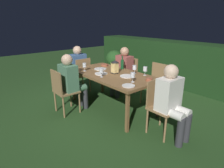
% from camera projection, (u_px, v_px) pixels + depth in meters
% --- Properties ---
extents(ground_plane, '(16.00, 16.00, 0.00)m').
position_uv_depth(ground_plane, '(112.00, 107.00, 4.00)').
color(ground_plane, '#26471E').
extents(dining_table, '(1.86, 0.96, 0.74)m').
position_uv_depth(dining_table, '(112.00, 76.00, 3.78)').
color(dining_table, brown).
rests_on(dining_table, ground).
extents(chair_head_far, '(0.40, 0.42, 0.87)m').
position_uv_depth(chair_head_far, '(160.00, 104.00, 2.99)').
color(chair_head_far, '#937047').
rests_on(chair_head_far, ground).
extents(person_in_cream, '(0.48, 0.38, 1.15)m').
position_uv_depth(person_in_cream, '(172.00, 99.00, 2.80)').
color(person_in_cream, white).
rests_on(person_in_cream, ground).
extents(chair_head_near, '(0.40, 0.42, 0.87)m').
position_uv_depth(chair_head_near, '(81.00, 74.00, 4.69)').
color(chair_head_near, '#937047').
rests_on(chair_head_near, ground).
extents(person_in_blue, '(0.48, 0.38, 1.15)m').
position_uv_depth(person_in_blue, '(77.00, 66.00, 4.79)').
color(person_in_blue, '#426699').
rests_on(person_in_blue, ground).
extents(chair_side_right_a, '(0.42, 0.40, 0.87)m').
position_uv_depth(chair_side_right_a, '(128.00, 74.00, 4.68)').
color(chair_side_right_a, '#937047').
rests_on(chair_side_right_a, ground).
extents(person_in_rust, '(0.38, 0.47, 1.15)m').
position_uv_depth(person_in_rust, '(122.00, 69.00, 4.51)').
color(person_in_rust, '#9E4C47').
rests_on(person_in_rust, ground).
extents(chair_side_left_a, '(0.42, 0.40, 0.87)m').
position_uv_depth(chair_side_left_a, '(63.00, 90.00, 3.61)').
color(chair_side_left_a, '#937047').
rests_on(chair_side_left_a, ground).
extents(person_in_green, '(0.38, 0.47, 1.15)m').
position_uv_depth(person_in_green, '(72.00, 80.00, 3.68)').
color(person_in_green, '#4C7A5B').
rests_on(person_in_green, ground).
extents(chair_side_right_b, '(0.42, 0.40, 0.87)m').
position_uv_depth(chair_side_right_b, '(156.00, 82.00, 4.07)').
color(chair_side_right_b, '#937047').
rests_on(chair_side_right_b, ground).
extents(lantern_centerpiece, '(0.15, 0.15, 0.27)m').
position_uv_depth(lantern_centerpiece, '(115.00, 66.00, 3.73)').
color(lantern_centerpiece, black).
rests_on(lantern_centerpiece, dining_table).
extents(green_bottle_on_table, '(0.07, 0.07, 0.29)m').
position_uv_depth(green_bottle_on_table, '(122.00, 64.00, 4.07)').
color(green_bottle_on_table, '#144723').
rests_on(green_bottle_on_table, dining_table).
extents(wine_glass_a, '(0.08, 0.08, 0.17)m').
position_uv_depth(wine_glass_a, '(135.00, 68.00, 3.70)').
color(wine_glass_a, silver).
rests_on(wine_glass_a, dining_table).
extents(wine_glass_b, '(0.08, 0.08, 0.17)m').
position_uv_depth(wine_glass_b, '(84.00, 65.00, 3.90)').
color(wine_glass_b, silver).
rests_on(wine_glass_b, dining_table).
extents(wine_glass_c, '(0.08, 0.08, 0.17)m').
position_uv_depth(wine_glass_c, '(133.00, 75.00, 3.20)').
color(wine_glass_c, silver).
rests_on(wine_glass_c, dining_table).
extents(wine_glass_d, '(0.08, 0.08, 0.17)m').
position_uv_depth(wine_glass_d, '(145.00, 69.00, 3.59)').
color(wine_glass_d, silver).
rests_on(wine_glass_d, dining_table).
extents(wine_glass_e, '(0.08, 0.08, 0.17)m').
position_uv_depth(wine_glass_e, '(101.00, 71.00, 3.49)').
color(wine_glass_e, silver).
rests_on(wine_glass_e, dining_table).
extents(plate_a, '(0.26, 0.26, 0.01)m').
position_uv_depth(plate_a, '(100.00, 69.00, 4.07)').
color(plate_a, white).
rests_on(plate_a, dining_table).
extents(plate_b, '(0.25, 0.25, 0.01)m').
position_uv_depth(plate_b, '(101.00, 74.00, 3.72)').
color(plate_b, white).
rests_on(plate_b, dining_table).
extents(plate_c, '(0.26, 0.26, 0.01)m').
position_uv_depth(plate_c, '(127.00, 76.00, 3.55)').
color(plate_c, white).
rests_on(plate_c, dining_table).
extents(plate_d, '(0.21, 0.21, 0.01)m').
position_uv_depth(plate_d, '(129.00, 86.00, 3.03)').
color(plate_d, silver).
rests_on(plate_d, dining_table).
extents(bowl_olives, '(0.12, 0.12, 0.05)m').
position_uv_depth(bowl_olives, '(149.00, 79.00, 3.30)').
color(bowl_olives, '#9E5138').
rests_on(bowl_olives, dining_table).
extents(bowl_bread, '(0.15, 0.15, 0.04)m').
position_uv_depth(bowl_bread, '(105.00, 65.00, 4.36)').
color(bowl_bread, '#9E5138').
rests_on(bowl_bread, dining_table).
extents(side_table, '(0.59, 0.59, 0.70)m').
position_uv_depth(side_table, '(166.00, 66.00, 5.55)').
color(side_table, brown).
rests_on(side_table, ground).
extents(ice_bucket, '(0.26, 0.26, 0.34)m').
position_uv_depth(ice_bucket, '(167.00, 55.00, 5.45)').
color(ice_bucket, '#B2B7BF').
rests_on(ice_bucket, side_table).
extents(hedge_backdrop, '(5.80, 0.75, 1.18)m').
position_uv_depth(hedge_backdrop, '(179.00, 63.00, 5.30)').
color(hedge_backdrop, '#193816').
rests_on(hedge_backdrop, ground).
extents(potted_plant_by_hedge, '(0.57, 0.57, 0.81)m').
position_uv_depth(potted_plant_by_hedge, '(114.00, 60.00, 6.27)').
color(potted_plant_by_hedge, brown).
rests_on(potted_plant_by_hedge, ground).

